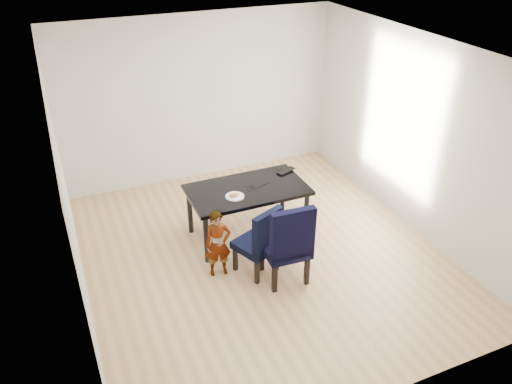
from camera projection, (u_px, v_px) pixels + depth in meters
name	position (u px, v px, depth m)	size (l,w,h in m)	color
floor	(262.00, 254.00, 6.70)	(4.50, 5.00, 0.01)	tan
ceiling	(263.00, 51.00, 5.34)	(4.50, 5.00, 0.01)	white
wall_back	(200.00, 99.00, 8.01)	(4.50, 0.01, 2.70)	silver
wall_front	(387.00, 293.00, 4.03)	(4.50, 0.01, 2.70)	silver
wall_left	(67.00, 202.00, 5.25)	(0.01, 5.00, 2.70)	white
wall_right	(414.00, 134.00, 6.79)	(0.01, 5.00, 2.70)	silver
dining_table	(248.00, 212.00, 6.91)	(1.60, 0.90, 0.75)	black
chair_left	(256.00, 239.00, 6.17)	(0.46, 0.48, 0.95)	black
chair_right	(285.00, 240.00, 6.01)	(0.53, 0.56, 1.11)	black
child	(218.00, 244.00, 6.13)	(0.33, 0.22, 0.90)	#FF3715
plate	(235.00, 196.00, 6.52)	(0.25, 0.25, 0.01)	white
sandwich	(234.00, 195.00, 6.49)	(0.14, 0.07, 0.06)	#B87C41
laptop	(284.00, 170.00, 7.16)	(0.30, 0.19, 0.02)	black
cable_tangle	(251.00, 189.00, 6.70)	(0.15, 0.15, 0.01)	black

